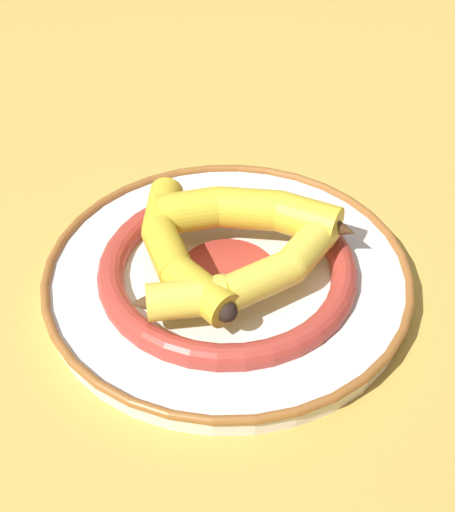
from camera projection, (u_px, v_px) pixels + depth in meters
The scene contains 5 objects.
ground_plane at pixel (230, 327), 0.63m from camera, with size 2.80×2.80×0.00m, color gold.
decorative_bowl at pixel (228, 274), 0.66m from camera, with size 0.34×0.34×0.03m.
banana_a at pixel (175, 247), 0.64m from camera, with size 0.13×0.17×0.03m.
banana_b at pixel (250, 276), 0.61m from camera, with size 0.20×0.10×0.03m.
banana_c at pixel (252, 213), 0.67m from camera, with size 0.12×0.18×0.04m.
Camera 1 is at (0.34, 0.26, 0.47)m, focal length 50.00 mm.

